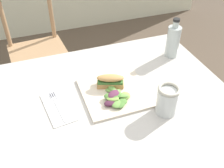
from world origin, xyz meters
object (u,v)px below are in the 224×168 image
Objects in this scene: plate_lunch at (115,92)px; sandwich_half_front at (110,81)px; chair_wooden_far at (37,50)px; mason_jar_iced_tea at (167,101)px; dining_table at (94,129)px; bottle_cold_brew at (173,43)px; fork_on_napkin at (57,104)px.

sandwich_half_front reaches higher than plate_lunch.
chair_wooden_far is 1.26m from mason_jar_iced_tea.
dining_table is 0.57m from bottle_cold_brew.
plate_lunch is 0.05m from sandwich_half_front.
fork_on_napkin is (-0.24, -0.03, -0.03)m from sandwich_half_front.
plate_lunch is 0.23m from mason_jar_iced_tea.
plate_lunch is at bearing -2.94° from fork_on_napkin.
mason_jar_iced_tea is (0.15, -0.17, 0.05)m from plate_lunch.
chair_wooden_far is 4.32× the size of bottle_cold_brew.
bottle_cold_brew is (0.38, 0.14, 0.04)m from sandwich_half_front.
bottle_cold_brew is (0.63, -0.79, 0.37)m from chair_wooden_far.
plate_lunch is at bearing -80.54° from sandwich_half_front.
sandwich_half_front is 0.40m from bottle_cold_brew.
fork_on_napkin is at bearing -89.44° from chair_wooden_far.
bottle_cold_brew is 0.41m from mason_jar_iced_tea.
dining_table is 0.20m from fork_on_napkin.
dining_table is at bearing -156.98° from plate_lunch.
mason_jar_iced_tea is at bearing -122.67° from bottle_cold_brew.
plate_lunch is (0.25, -0.97, 0.30)m from chair_wooden_far.
chair_wooden_far is at bearing 104.90° from sandwich_half_front.
sandwich_half_front is 1.03× the size of mason_jar_iced_tea.
dining_table is at bearing 155.66° from mason_jar_iced_tea.
sandwich_half_front is 0.66× the size of fork_on_napkin.
sandwich_half_front is 0.24m from fork_on_napkin.
sandwich_half_front is at bearing 39.94° from dining_table.
mason_jar_iced_tea is (0.15, -0.21, 0.02)m from sandwich_half_front.
chair_wooden_far is at bearing 104.67° from plate_lunch.
bottle_cold_brew reaches higher than mason_jar_iced_tea.
fork_on_napkin reaches higher than dining_table.
chair_wooden_far is at bearing 90.56° from fork_on_napkin.
chair_wooden_far reaches higher than fork_on_napkin.
chair_wooden_far is 3.18× the size of plate_lunch.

